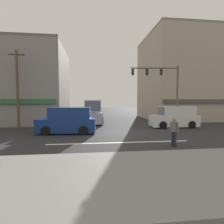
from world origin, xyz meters
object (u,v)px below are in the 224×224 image
(utility_pole_near_left, at_px, (18,88))
(pedestrian_foreground_with_bag, at_px, (174,130))
(van_waiting_far, at_px, (175,117))
(traffic_light_mast, at_px, (165,85))
(van_parked_curbside, at_px, (68,121))
(box_truck_crossing_leftbound, at_px, (93,112))

(utility_pole_near_left, height_order, pedestrian_foreground_with_bag, utility_pole_near_left)
(van_waiting_far, height_order, pedestrian_foreground_with_bag, van_waiting_far)
(traffic_light_mast, distance_m, pedestrian_foreground_with_bag, 8.83)
(traffic_light_mast, xyz_separation_m, van_parked_curbside, (-9.31, -2.65, -3.30))
(utility_pole_near_left, relative_size, pedestrian_foreground_with_bag, 4.38)
(pedestrian_foreground_with_bag, bearing_deg, van_parked_curbside, 142.47)
(utility_pole_near_left, bearing_deg, pedestrian_foreground_with_bag, -34.47)
(pedestrian_foreground_with_bag, bearing_deg, van_waiting_far, 63.28)
(van_waiting_far, distance_m, pedestrian_foreground_with_bag, 8.09)
(traffic_light_mast, distance_m, box_truck_crossing_leftbound, 8.92)
(utility_pole_near_left, distance_m, traffic_light_mast, 14.29)
(van_waiting_far, height_order, van_parked_curbside, same)
(van_parked_curbside, bearing_deg, box_truck_crossing_leftbound, 73.38)
(van_parked_curbside, bearing_deg, van_waiting_far, 12.04)
(traffic_light_mast, distance_m, van_parked_curbside, 10.23)
(utility_pole_near_left, xyz_separation_m, van_parked_curbside, (4.96, -2.87, -2.80))
(utility_pole_near_left, bearing_deg, box_truck_crossing_leftbound, 29.24)
(traffic_light_mast, relative_size, van_waiting_far, 1.33)
(utility_pole_near_left, relative_size, traffic_light_mast, 1.18)
(box_truck_crossing_leftbound, distance_m, van_waiting_far, 9.40)
(van_parked_curbside, bearing_deg, traffic_light_mast, 15.86)
(utility_pole_near_left, height_order, box_truck_crossing_leftbound, utility_pole_near_left)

